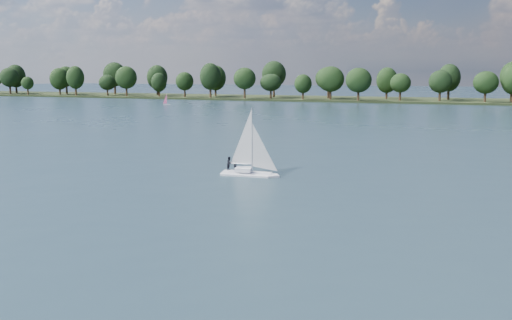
{
  "coord_description": "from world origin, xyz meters",
  "views": [
    {
      "loc": [
        22.86,
        -21.84,
        11.74
      ],
      "look_at": [
        2.6,
        33.76,
        2.5
      ],
      "focal_mm": 40.0,
      "sensor_mm": 36.0,
      "label": 1
    }
  ],
  "objects": [
    {
      "name": "ground",
      "position": [
        0.0,
        100.0,
        0.0
      ],
      "size": [
        700.0,
        700.0,
        0.0
      ],
      "primitive_type": "plane",
      "color": "#233342",
      "rests_on": "ground"
    },
    {
      "name": "pontoon",
      "position": [
        -169.12,
        193.16,
        0.0
      ],
      "size": [
        4.17,
        2.36,
        0.5
      ],
      "primitive_type": "cube",
      "rotation": [
        0.0,
        0.0,
        -0.09
      ],
      "color": "#545658",
      "rests_on": "ground"
    },
    {
      "name": "treeline",
      "position": [
        -5.08,
        208.14,
        8.09
      ],
      "size": [
        562.51,
        73.22,
        18.21
      ],
      "color": "black",
      "rests_on": "ground"
    },
    {
      "name": "dinghy_pink",
      "position": [
        -75.55,
        156.53,
        0.98
      ],
      "size": [
        2.8,
        1.94,
        4.17
      ],
      "rotation": [
        0.0,
        0.0,
        0.39
      ],
      "color": "silver",
      "rests_on": "ground"
    },
    {
      "name": "far_shore",
      "position": [
        0.0,
        212.0,
        0.0
      ],
      "size": [
        660.0,
        40.0,
        1.5
      ],
      "primitive_type": "cube",
      "color": "black",
      "rests_on": "ground"
    },
    {
      "name": "sailboat",
      "position": [
        0.1,
        37.52,
        2.26
      ],
      "size": [
        6.23,
        2.01,
        8.1
      ],
      "rotation": [
        0.0,
        0.0,
        0.05
      ],
      "color": "white",
      "rests_on": "ground"
    }
  ]
}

